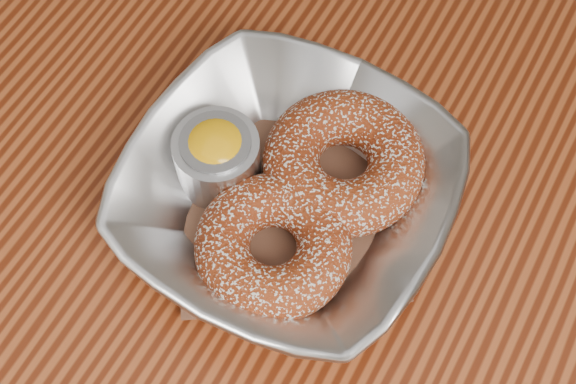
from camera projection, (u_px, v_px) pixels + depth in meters
The scene contains 6 objects.
table at pixel (352, 293), 0.62m from camera, with size 1.20×0.80×0.75m.
serving_bowl at pixel (288, 195), 0.52m from camera, with size 0.21×0.21×0.05m, color #B5B7BC.
parchment at pixel (288, 207), 0.53m from camera, with size 0.14×0.14×0.00m, color brown.
donut_back at pixel (344, 162), 0.52m from camera, with size 0.11×0.11×0.04m, color maroon.
donut_front at pixel (273, 246), 0.50m from camera, with size 0.10×0.10×0.03m, color maroon.
ramekin at pixel (217, 157), 0.52m from camera, with size 0.06×0.06×0.05m.
Camera 1 is at (0.06, -0.21, 1.23)m, focal length 50.00 mm.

